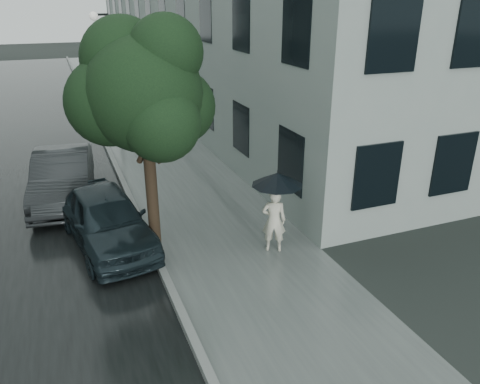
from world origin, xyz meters
name	(u,v)px	position (x,y,z in m)	size (l,w,h in m)	color
ground	(268,306)	(0.00, 0.00, 0.00)	(120.00, 120.00, 0.00)	black
sidewalk	(150,138)	(0.25, 12.00, 0.00)	(3.50, 60.00, 0.01)	slate
kerb_near	(104,141)	(-1.57, 12.00, 0.07)	(0.15, 60.00, 0.15)	slate
asphalt_road	(7,152)	(-5.08, 12.00, 0.00)	(6.85, 60.00, 0.00)	black
building_near	(212,13)	(5.47, 19.50, 4.50)	(7.02, 36.00, 9.00)	gray
pedestrian	(274,221)	(0.97, 1.86, 0.74)	(0.53, 0.35, 1.46)	beige
umbrella	(277,179)	(1.00, 1.82, 1.73)	(1.25, 1.25, 0.98)	black
street_tree	(143,92)	(-1.45, 3.09, 3.51)	(3.11, 2.83, 5.03)	#332619
lamp_post	(110,68)	(-1.03, 12.45, 2.77)	(0.83, 0.43, 4.81)	black
car_near	(106,218)	(-2.43, 3.48, 0.66)	(1.55, 3.86, 1.32)	#18252A
car_far	(63,177)	(-3.23, 6.56, 0.70)	(1.47, 4.21, 1.39)	#222527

